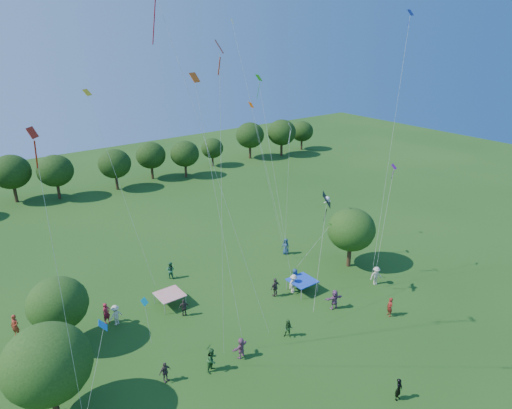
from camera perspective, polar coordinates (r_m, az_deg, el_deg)
The scene contains 38 objects.
near_tree_west at distance 30.80m, azimuth -24.67°, elevation -17.65°, with size 5.22×5.22×6.46m.
near_tree_north at distance 37.00m, azimuth -23.54°, elevation -11.33°, with size 4.37×4.37×5.62m.
near_tree_east at distance 45.67m, azimuth 11.82°, elevation -3.08°, with size 4.71×4.71×6.15m.
treeline at distance 69.44m, azimuth -22.28°, elevation 4.28°, with size 88.01×8.77×6.77m.
tent_red_stripe at distance 40.67m, azimuth -10.74°, elevation -10.99°, with size 2.20×2.20×1.10m.
tent_blue at distance 42.14m, azimuth 5.81°, elevation -9.46°, with size 2.20×2.20×1.10m.
man_in_black at distance 32.89m, azimuth 17.42°, elevation -21.18°, with size 0.59×0.38×1.59m, color black.
crowd_person_0 at distance 43.05m, azimuth 4.88°, elevation -9.02°, with size 0.82×0.45×1.67m, color navy.
crowd_person_1 at distance 40.95m, azimuth -27.89°, elevation -13.27°, with size 0.71×0.46×1.90m, color #9F2F1C.
crowd_person_2 at distance 36.60m, azimuth 4.06°, elevation -15.22°, with size 0.74×0.40×1.51m, color #274F21.
crowd_person_3 at distance 44.41m, azimuth 14.78°, elevation -8.60°, with size 1.18×0.53×1.80m, color beige.
crowd_person_4 at distance 39.27m, azimuth -8.99°, elevation -12.59°, with size 0.91×0.41×1.56m, color #3C3430.
crowd_person_5 at distance 34.67m, azimuth -1.90°, elevation -17.45°, with size 1.51×0.54×1.62m, color #8B516F.
crowd_person_6 at distance 48.51m, azimuth 3.73°, elevation -5.25°, with size 0.87×0.47×1.76m, color navy.
crowd_person_7 at distance 39.80m, azimuth -18.19°, elevation -12.78°, with size 0.68×0.43×1.81m, color maroon.
crowd_person_8 at distance 44.75m, azimuth -10.64°, elevation -8.07°, with size 0.83×0.45×1.69m, color #2A6342.
crowd_person_9 at distance 41.90m, azimuth 4.71°, elevation -9.83°, with size 1.17×0.53×1.80m, color beige.
crowd_person_10 at distance 41.30m, azimuth 2.42°, elevation -10.29°, with size 1.05×0.48×1.78m, color #433B36.
crowd_person_11 at distance 40.17m, azimuth 9.78°, elevation -11.62°, with size 1.65×0.59×1.77m, color #834C76.
crowd_person_13 at distance 40.31m, azimuth 16.38°, elevation -12.19°, with size 0.63×0.41×1.69m, color maroon.
crowd_person_14 at distance 33.61m, azimuth -5.50°, elevation -18.76°, with size 0.91×0.49×1.85m, color #235223.
crowd_person_15 at distance 39.39m, azimuth -17.14°, elevation -13.07°, with size 1.16×0.52×1.77m, color beige.
crowd_person_16 at distance 33.36m, azimuth -11.30°, elevation -19.85°, with size 0.90×0.41×1.54m, color #463C38.
pirate_kite at distance 37.65m, azimuth 8.85°, elevation 0.48°, with size 4.13×3.24×8.60m.
red_high_kite at distance 27.71m, azimuth -9.42°, elevation 16.23°, with size 6.23×3.41×23.98m.
small_kite_0 at distance 22.05m, azimuth -24.44°, elevation -2.60°, with size 0.64×2.43×17.51m.
small_kite_1 at distance 28.56m, azimuth -6.26°, elevation 7.90°, with size 2.55×1.69×18.72m.
small_kite_2 at distance 38.74m, azimuth -18.66°, elevation 8.12°, with size 3.01×3.92×16.72m.
small_kite_3 at distance 36.79m, azimuth 1.26°, elevation 9.99°, with size 1.72×3.40×17.82m.
small_kite_4 at distance 40.66m, azimuth 17.56°, elevation 14.21°, with size 3.38×1.61×22.53m.
small_kite_5 at distance 42.66m, azimuth 16.50°, elevation 2.40°, with size 3.10×1.56×9.81m.
small_kite_6 at distance 42.84m, azimuth 4.16°, elevation 6.83°, with size 0.56×0.87×13.04m.
small_kite_7 at distance 33.70m, azimuth -13.71°, elevation -12.12°, with size 0.60×0.72×3.47m.
small_kite_8 at distance 23.28m, azimuth -4.47°, elevation 9.49°, with size 2.22×3.83×20.67m.
small_kite_9 at distance 41.05m, azimuth 0.40°, elevation 7.88°, with size 4.53×0.71×15.27m.
small_kite_10 at distance 44.25m, azimuth -0.73°, elevation 13.03°, with size 2.79×5.38×21.94m.
small_kite_11 at distance 41.68m, azimuth 8.41°, elevation -3.54°, with size 1.89×2.51×4.98m.
small_kite_12 at distance 26.35m, azimuth -18.86°, elevation -15.57°, with size 2.00×1.01×6.90m.
Camera 1 is at (-17.72, -9.60, 22.47)m, focal length 32.00 mm.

